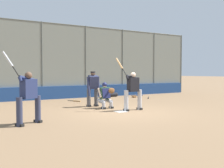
% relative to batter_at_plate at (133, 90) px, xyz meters
% --- Properties ---
extents(ground_plane, '(160.00, 160.00, 0.00)m').
position_rel_batter_at_plate_xyz_m(ground_plane, '(0.62, 0.07, -0.85)').
color(ground_plane, '#846647').
extents(home_plate_marker, '(0.43, 0.43, 0.01)m').
position_rel_batter_at_plate_xyz_m(home_plate_marker, '(0.62, 0.07, -0.84)').
color(home_plate_marker, white).
rests_on(home_plate_marker, ground_plane).
extents(backstop_fence, '(19.09, 0.08, 4.42)m').
position_rel_batter_at_plate_xyz_m(backstop_fence, '(0.62, -6.12, 1.45)').
color(backstop_fence, '#515651').
rests_on(backstop_fence, ground_plane).
extents(padding_wall, '(18.63, 0.18, 0.74)m').
position_rel_batter_at_plate_xyz_m(padding_wall, '(0.62, -6.02, -0.47)').
color(padding_wall, navy).
rests_on(padding_wall, ground_plane).
extents(bleachers_beyond, '(13.31, 1.95, 1.16)m').
position_rel_batter_at_plate_xyz_m(bleachers_beyond, '(2.10, -8.27, -0.46)').
color(bleachers_beyond, slate).
rests_on(bleachers_beyond, ground_plane).
extents(batter_at_plate, '(1.04, 0.60, 2.14)m').
position_rel_batter_at_plate_xyz_m(batter_at_plate, '(0.00, 0.00, 0.00)').
color(batter_at_plate, '#B7B7BC').
rests_on(batter_at_plate, ground_plane).
extents(catcher_behind_plate, '(0.59, 0.70, 1.12)m').
position_rel_batter_at_plate_xyz_m(catcher_behind_plate, '(0.66, -1.10, -0.27)').
color(catcher_behind_plate, '#B7B7BC').
rests_on(catcher_behind_plate, ground_plane).
extents(umpire_home, '(0.65, 0.40, 1.60)m').
position_rel_batter_at_plate_xyz_m(umpire_home, '(0.87, -1.90, 0.01)').
color(umpire_home, '#4C4C51').
rests_on(umpire_home, ground_plane).
extents(batter_on_deck, '(1.14, 0.64, 2.15)m').
position_rel_batter_at_plate_xyz_m(batter_on_deck, '(4.34, 0.81, 0.01)').
color(batter_on_deck, '#2D334C').
rests_on(batter_on_deck, ground_plane).
extents(spare_bat_near_backstop, '(0.45, 0.78, 0.07)m').
position_rel_batter_at_plate_xyz_m(spare_bat_near_backstop, '(0.75, -4.16, -0.81)').
color(spare_bat_near_backstop, black).
rests_on(spare_bat_near_backstop, ground_plane).
extents(spare_bat_by_padding, '(0.29, 0.89, 0.07)m').
position_rel_batter_at_plate_xyz_m(spare_bat_by_padding, '(-0.61, -3.82, -0.81)').
color(spare_bat_by_padding, black).
rests_on(spare_bat_by_padding, ground_plane).
extents(spare_bat_third_base_side, '(0.91, 0.12, 0.07)m').
position_rel_batter_at_plate_xyz_m(spare_bat_third_base_side, '(-4.16, -5.26, -0.81)').
color(spare_bat_third_base_side, black).
rests_on(spare_bat_third_base_side, ground_plane).
extents(spare_bat_first_base_side, '(0.59, 0.68, 0.07)m').
position_rel_batter_at_plate_xyz_m(spare_bat_first_base_side, '(-3.69, -3.62, -0.81)').
color(spare_bat_first_base_side, black).
rests_on(spare_bat_first_base_side, ground_plane).
extents(fielding_glove_on_dirt, '(0.33, 0.25, 0.12)m').
position_rel_batter_at_plate_xyz_m(fielding_glove_on_dirt, '(-3.20, -4.41, -0.79)').
color(fielding_glove_on_dirt, brown).
rests_on(fielding_glove_on_dirt, ground_plane).
extents(equipment_bag_dugout_side, '(1.31, 0.27, 0.27)m').
position_rel_batter_at_plate_xyz_m(equipment_bag_dugout_side, '(-2.07, -5.56, -0.71)').
color(equipment_bag_dugout_side, black).
rests_on(equipment_bag_dugout_side, ground_plane).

